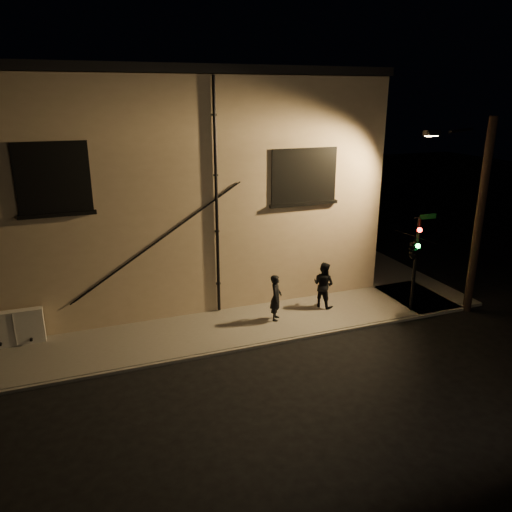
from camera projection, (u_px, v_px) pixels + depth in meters
name	position (u px, v px, depth m)	size (l,w,h in m)	color
ground	(296.00, 340.00, 16.74)	(90.00, 90.00, 0.00)	black
sidewalk	(278.00, 288.00, 21.04)	(21.00, 16.00, 0.12)	#68635D
building	(153.00, 175.00, 22.39)	(16.20, 12.23, 8.80)	#CBB291
utility_cabinet	(15.00, 328.00, 16.01)	(1.77, 0.30, 1.16)	silver
pedestrian_a	(276.00, 297.00, 17.74)	(0.62, 0.40, 1.69)	black
pedestrian_b	(323.00, 285.00, 18.84)	(0.85, 0.67, 1.76)	black
traffic_signal	(414.00, 248.00, 17.90)	(1.24, 2.15, 3.65)	black
streetlamp_pole	(477.00, 213.00, 17.88)	(2.02, 1.39, 7.16)	black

